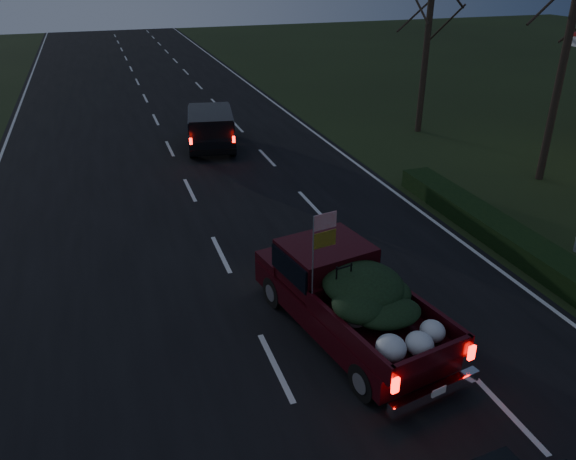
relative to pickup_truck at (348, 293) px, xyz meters
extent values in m
plane|color=black|center=(-1.82, -0.63, -1.00)|extent=(120.00, 120.00, 0.00)
cube|color=black|center=(-1.82, -0.63, -0.99)|extent=(14.00, 120.00, 0.02)
cube|color=black|center=(5.98, 2.37, -0.70)|extent=(1.00, 10.00, 0.60)
cylinder|color=black|center=(10.68, 6.37, 3.25)|extent=(0.28, 0.28, 8.50)
cylinder|color=black|center=(9.68, 13.37, 2.50)|extent=(0.28, 0.28, 7.00)
cube|color=#35070D|center=(-0.01, 0.02, -0.41)|extent=(2.83, 5.19, 0.54)
cube|color=#35070D|center=(-0.17, 0.89, 0.32)|extent=(2.07, 1.88, 0.88)
cube|color=black|center=(-0.17, 0.89, 0.42)|extent=(2.15, 1.80, 0.54)
cube|color=#35070D|center=(0.23, -1.23, -0.12)|extent=(2.29, 3.03, 0.06)
ellipsoid|color=black|center=(0.19, -0.74, 0.32)|extent=(1.87, 2.02, 0.59)
cylinder|color=gray|center=(-0.87, -0.14, 1.01)|extent=(0.03, 0.03, 1.96)
cube|color=red|center=(-0.61, -0.09, 1.83)|extent=(0.51, 0.11, 0.33)
cube|color=gold|center=(-0.61, -0.09, 1.43)|extent=(0.51, 0.11, 0.33)
cube|color=black|center=(-0.03, 14.20, -0.42)|extent=(2.60, 4.72, 0.56)
cube|color=black|center=(-0.07, 13.97, 0.21)|extent=(2.28, 3.51, 0.74)
cube|color=black|center=(-0.07, 13.97, 0.28)|extent=(2.36, 3.43, 0.45)
camera|label=1|loc=(-4.46, -9.16, 6.44)|focal=35.00mm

